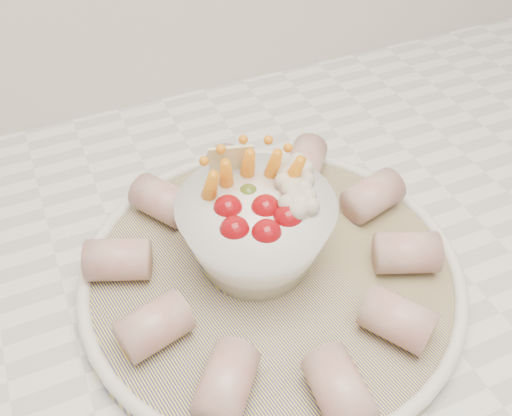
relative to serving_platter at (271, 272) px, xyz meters
name	(u,v)px	position (x,y,z in m)	size (l,w,h in m)	color
serving_platter	(271,272)	(0.00, 0.00, 0.00)	(0.40, 0.40, 0.02)	navy
veggie_bowl	(257,228)	(-0.01, 0.02, 0.04)	(0.13, 0.13, 0.10)	white
cured_meat_rolls	(271,256)	(0.00, 0.00, 0.02)	(0.31, 0.31, 0.04)	#A8524D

